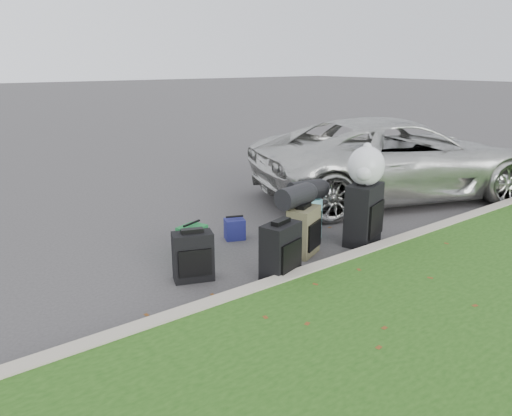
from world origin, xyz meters
TOP-DOWN VIEW (x-y plane):
  - ground at (0.00, 0.00)m, footprint 120.00×120.00m
  - curb at (0.00, -1.00)m, footprint 120.00×0.18m
  - suv at (3.52, 0.73)m, footprint 5.70×4.03m
  - suitcase_small_black at (-1.29, -0.18)m, footprint 0.51×0.39m
  - suitcase_large_black_left at (-0.50, -0.77)m, footprint 0.52×0.39m
  - suitcase_olive at (0.23, -0.37)m, footprint 0.53×0.44m
  - suitcase_teal at (0.66, 0.04)m, footprint 0.40×0.24m
  - suitcase_large_black_right at (1.13, -0.57)m, footprint 0.64×0.50m
  - tote_green at (-0.90, 0.51)m, footprint 0.40×0.36m
  - tote_navy at (-0.13, 0.64)m, footprint 0.33×0.30m
  - duffel_left at (0.16, -0.27)m, footprint 0.56×0.36m
  - duffel_right at (0.65, 0.04)m, footprint 0.52×0.35m
  - trash_bag at (1.12, -0.59)m, footprint 0.50×0.50m

SIDE VIEW (x-z plane):
  - ground at x=0.00m, z-range 0.00..0.00m
  - curb at x=0.00m, z-range 0.00..0.15m
  - tote_navy at x=-0.13m, z-range 0.00..0.29m
  - tote_green at x=-0.90m, z-range 0.00..0.38m
  - suitcase_small_black at x=-1.29m, z-range 0.00..0.56m
  - suitcase_teal at x=0.66m, z-range 0.00..0.57m
  - suitcase_olive at x=0.23m, z-range 0.00..0.63m
  - suitcase_large_black_left at x=-0.50m, z-range 0.00..0.67m
  - suitcase_large_black_right at x=1.13m, z-range 0.00..0.84m
  - duffel_right at x=0.65m, z-range 0.57..0.84m
  - suv at x=3.52m, z-range 0.00..1.44m
  - duffel_left at x=0.16m, z-range 0.63..0.91m
  - trash_bag at x=1.12m, z-range 0.84..1.34m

